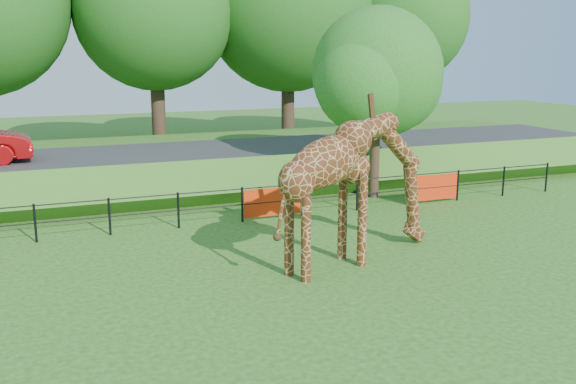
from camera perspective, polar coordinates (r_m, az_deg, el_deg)
name	(u,v)px	position (r m, az deg, el deg)	size (l,w,h in m)	color
ground	(268,336)	(12.31, -1.75, -12.66)	(90.00, 90.00, 0.00)	#235314
giraffe	(357,189)	(15.99, 6.19, 0.26)	(5.22, 0.96, 3.73)	#502610
perimeter_fence	(178,210)	(19.45, -9.72, -1.62)	(28.07, 0.10, 1.10)	black
embankment	(140,166)	(26.67, -13.05, 2.28)	(40.00, 9.00, 1.30)	#235314
road	(145,154)	(25.09, -12.62, 3.31)	(40.00, 5.00, 0.12)	#303032
visitor	(296,180)	(22.19, 0.69, 1.03)	(0.60, 0.39, 1.64)	black
tree_east	(379,78)	(23.12, 8.07, 10.02)	(5.40, 4.71, 6.76)	#2F1F15
bg_tree_line	(152,9)	(33.05, -12.02, 15.64)	(37.30, 8.80, 11.82)	#2F1F15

